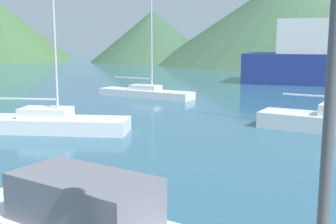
% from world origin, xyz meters
% --- Properties ---
extents(sailboat_middle, '(8.24, 3.22, 11.60)m').
position_xyz_m(sailboat_middle, '(-5.24, 13.65, 0.50)').
color(sailboat_middle, white).
rests_on(sailboat_middle, ground_plane).
extents(sailboat_outer, '(8.10, 3.51, 9.41)m').
position_xyz_m(sailboat_outer, '(-4.72, 27.00, 0.41)').
color(sailboat_outer, white).
rests_on(sailboat_outer, ground_plane).
extents(hill_central, '(25.82, 25.82, 10.49)m').
position_xyz_m(hill_central, '(-21.29, 80.03, 5.24)').
color(hill_central, '#38563D').
rests_on(hill_central, ground_plane).
extents(hill_east, '(49.39, 49.39, 16.21)m').
position_xyz_m(hill_east, '(4.84, 80.25, 8.10)').
color(hill_east, '#38563D').
rests_on(hill_east, ground_plane).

